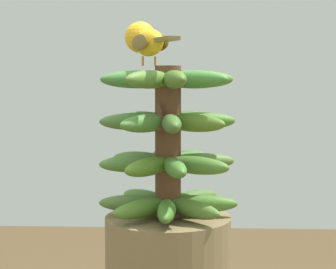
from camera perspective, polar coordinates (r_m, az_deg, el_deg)
The scene contains 2 objects.
banana_bunch at distance 1.25m, azimuth -0.02°, elevation -0.72°, with size 0.30×0.30×0.32m.
perched_bird at distance 1.29m, azimuth -2.25°, elevation 9.08°, with size 0.13×0.22×0.10m.
Camera 1 is at (0.05, -1.24, 1.34)m, focal length 63.30 mm.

